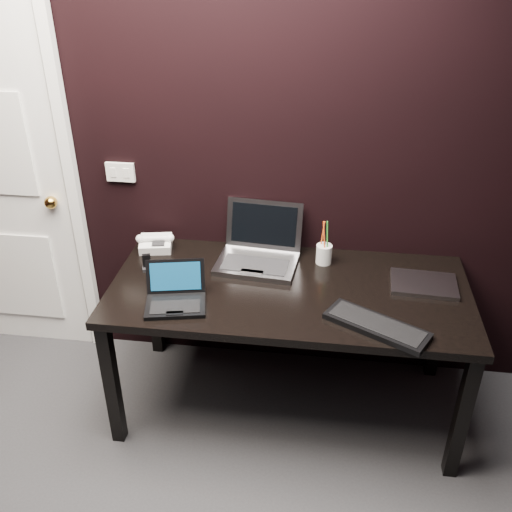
# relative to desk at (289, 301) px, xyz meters

# --- Properties ---
(wall_back) EXTENTS (4.00, 0.00, 4.00)m
(wall_back) POSITION_rel_desk_xyz_m (-0.30, 0.40, 0.64)
(wall_back) COLOR black
(wall_back) RESTS_ON ground
(wall_switch) EXTENTS (0.15, 0.02, 0.10)m
(wall_switch) POSITION_rel_desk_xyz_m (-0.92, 0.39, 0.46)
(wall_switch) COLOR silver
(wall_switch) RESTS_ON wall_back
(desk) EXTENTS (1.70, 0.80, 0.74)m
(desk) POSITION_rel_desk_xyz_m (0.00, 0.00, 0.00)
(desk) COLOR black
(desk) RESTS_ON ground
(netbook) EXTENTS (0.31, 0.29, 0.17)m
(netbook) POSITION_rel_desk_xyz_m (-0.50, -0.20, 0.11)
(netbook) COLOR black
(netbook) RESTS_ON desk
(silver_laptop) EXTENTS (0.42, 0.39, 0.27)m
(silver_laptop) POSITION_rel_desk_xyz_m (-0.17, 0.22, 0.13)
(silver_laptop) COLOR gray
(silver_laptop) RESTS_ON desk
(ext_keyboard) EXTENTS (0.46, 0.35, 0.03)m
(ext_keyboard) POSITION_rel_desk_xyz_m (0.39, -0.27, 0.09)
(ext_keyboard) COLOR black
(ext_keyboard) RESTS_ON desk
(closed_laptop) EXTENTS (0.32, 0.24, 0.02)m
(closed_laptop) POSITION_rel_desk_xyz_m (0.63, 0.09, 0.09)
(closed_laptop) COLOR #9F9EA4
(closed_laptop) RESTS_ON desk
(desk_phone) EXTENTS (0.21, 0.18, 0.10)m
(desk_phone) POSITION_rel_desk_xyz_m (-0.73, 0.27, 0.11)
(desk_phone) COLOR silver
(desk_phone) RESTS_ON desk
(mobile_phone) EXTENTS (0.06, 0.05, 0.08)m
(mobile_phone) POSITION_rel_desk_xyz_m (-0.71, 0.06, 0.11)
(mobile_phone) COLOR black
(mobile_phone) RESTS_ON desk
(pen_cup) EXTENTS (0.09, 0.09, 0.23)m
(pen_cup) POSITION_rel_desk_xyz_m (0.15, 0.25, 0.13)
(pen_cup) COLOR silver
(pen_cup) RESTS_ON desk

